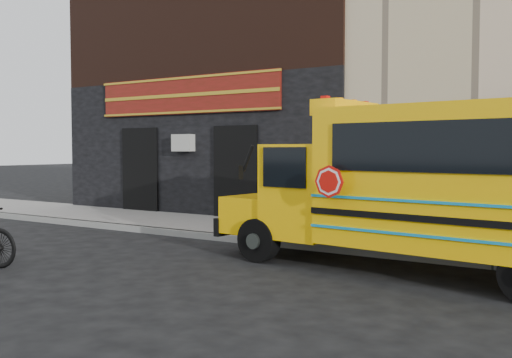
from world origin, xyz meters
The scene contains 6 objects.
ground centered at (0.00, 0.00, 0.00)m, with size 120.00×120.00×0.00m, color black.
curb centered at (0.00, 2.60, 0.07)m, with size 40.00×0.20×0.15m, color gray.
sidewalk centered at (0.00, 4.10, 0.07)m, with size 40.00×3.00×0.15m, color slate.
building centered at (-0.04, 10.45, 6.13)m, with size 20.00×10.70×12.00m.
school_bus centered at (3.19, 1.60, 1.51)m, with size 7.10×2.90×2.92m.
sign_pole centered at (4.04, 2.50, 1.54)m, with size 0.11×0.23×2.76m.
Camera 1 is at (5.72, -7.81, 2.06)m, focal length 40.00 mm.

